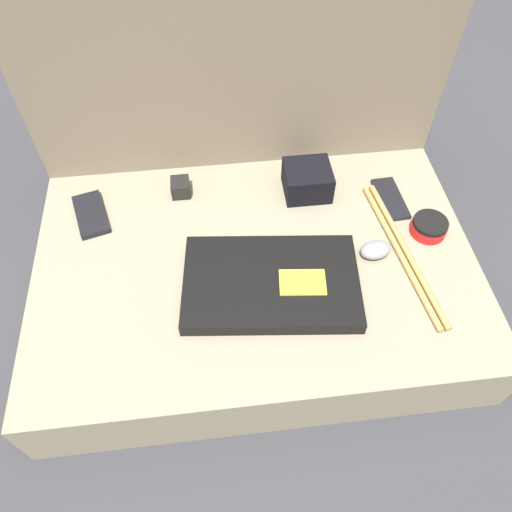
# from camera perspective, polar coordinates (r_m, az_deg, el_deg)

# --- Properties ---
(ground_plane) EXTENTS (8.00, 8.00, 0.00)m
(ground_plane) POSITION_cam_1_polar(r_m,az_deg,el_deg) (1.16, -0.00, -5.05)
(ground_plane) COLOR #38383D
(couch_seat) EXTENTS (0.92, 0.61, 0.15)m
(couch_seat) POSITION_cam_1_polar(r_m,az_deg,el_deg) (1.10, -0.00, -2.98)
(couch_seat) COLOR gray
(couch_seat) RESTS_ON ground_plane
(couch_backrest) EXTENTS (0.92, 0.20, 0.58)m
(couch_backrest) POSITION_cam_1_polar(r_m,az_deg,el_deg) (1.23, -2.31, 18.48)
(couch_backrest) COLOR #7F705B
(couch_backrest) RESTS_ON ground_plane
(laptop) EXTENTS (0.37, 0.25, 0.03)m
(laptop) POSITION_cam_1_polar(r_m,az_deg,el_deg) (0.99, 1.75, -3.09)
(laptop) COLOR black
(laptop) RESTS_ON couch_seat
(computer_mouse) EXTENTS (0.08, 0.06, 0.03)m
(computer_mouse) POSITION_cam_1_polar(r_m,az_deg,el_deg) (1.07, 13.49, 0.70)
(computer_mouse) COLOR gray
(computer_mouse) RESTS_ON couch_seat
(speaker_puck) EXTENTS (0.08, 0.08, 0.03)m
(speaker_puck) POSITION_cam_1_polar(r_m,az_deg,el_deg) (1.14, 19.17, 3.19)
(speaker_puck) COLOR red
(speaker_puck) RESTS_ON couch_seat
(phone_silver) EXTENTS (0.09, 0.14, 0.01)m
(phone_silver) POSITION_cam_1_polar(r_m,az_deg,el_deg) (1.17, -18.36, 4.53)
(phone_silver) COLOR black
(phone_silver) RESTS_ON couch_seat
(phone_black) EXTENTS (0.06, 0.13, 0.01)m
(phone_black) POSITION_cam_1_polar(r_m,az_deg,el_deg) (1.19, 15.10, 6.34)
(phone_black) COLOR black
(phone_black) RESTS_ON couch_seat
(camera_pouch) EXTENTS (0.10, 0.10, 0.07)m
(camera_pouch) POSITION_cam_1_polar(r_m,az_deg,el_deg) (1.15, 5.88, 8.61)
(camera_pouch) COLOR black
(camera_pouch) RESTS_ON couch_seat
(charger_brick) EXTENTS (0.04, 0.05, 0.04)m
(charger_brick) POSITION_cam_1_polar(r_m,az_deg,el_deg) (1.17, -8.62, 7.77)
(charger_brick) COLOR black
(charger_brick) RESTS_ON couch_seat
(drumstick_pair) EXTENTS (0.08, 0.39, 0.01)m
(drumstick_pair) POSITION_cam_1_polar(r_m,az_deg,el_deg) (1.09, 16.42, 0.51)
(drumstick_pair) COLOR tan
(drumstick_pair) RESTS_ON couch_seat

